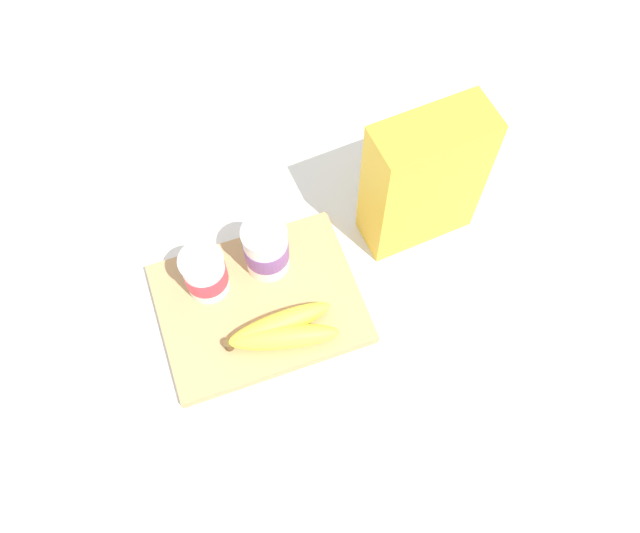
{
  "coord_description": "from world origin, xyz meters",
  "views": [
    {
      "loc": [
        -0.05,
        -0.41,
        0.91
      ],
      "look_at": [
        0.1,
        0.0,
        0.07
      ],
      "focal_mm": 36.41,
      "sensor_mm": 36.0,
      "label": 1
    }
  ],
  "objects_px": {
    "cutting_board": "(260,304)",
    "banana_bunch": "(281,331)",
    "yogurt_cup_front": "(205,273)",
    "yogurt_cup_back": "(266,249)",
    "cereal_box": "(423,181)"
  },
  "relations": [
    {
      "from": "cutting_board",
      "to": "banana_bunch",
      "type": "xyz_separation_m",
      "value": [
        0.02,
        -0.06,
        0.03
      ]
    },
    {
      "from": "banana_bunch",
      "to": "cutting_board",
      "type": "bearing_deg",
      "value": 104.08
    },
    {
      "from": "cereal_box",
      "to": "banana_bunch",
      "type": "bearing_deg",
      "value": -160.01
    },
    {
      "from": "cutting_board",
      "to": "cereal_box",
      "type": "bearing_deg",
      "value": 11.54
    },
    {
      "from": "cereal_box",
      "to": "yogurt_cup_back",
      "type": "bearing_deg",
      "value": 175.62
    },
    {
      "from": "cereal_box",
      "to": "banana_bunch",
      "type": "height_order",
      "value": "cereal_box"
    },
    {
      "from": "cutting_board",
      "to": "yogurt_cup_back",
      "type": "distance_m",
      "value": 0.09
    },
    {
      "from": "yogurt_cup_front",
      "to": "yogurt_cup_back",
      "type": "bearing_deg",
      "value": 3.51
    },
    {
      "from": "banana_bunch",
      "to": "cereal_box",
      "type": "bearing_deg",
      "value": 24.6
    },
    {
      "from": "yogurt_cup_front",
      "to": "yogurt_cup_back",
      "type": "xyz_separation_m",
      "value": [
        0.1,
        0.01,
        0.01
      ]
    },
    {
      "from": "cereal_box",
      "to": "yogurt_cup_front",
      "type": "xyz_separation_m",
      "value": [
        -0.34,
        -0.01,
        -0.06
      ]
    },
    {
      "from": "cutting_board",
      "to": "cereal_box",
      "type": "height_order",
      "value": "cereal_box"
    },
    {
      "from": "cereal_box",
      "to": "banana_bunch",
      "type": "xyz_separation_m",
      "value": [
        -0.26,
        -0.12,
        -0.09
      ]
    },
    {
      "from": "yogurt_cup_front",
      "to": "banana_bunch",
      "type": "relative_size",
      "value": 0.51
    },
    {
      "from": "yogurt_cup_front",
      "to": "banana_bunch",
      "type": "xyz_separation_m",
      "value": [
        0.08,
        -0.11,
        -0.02
      ]
    }
  ]
}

